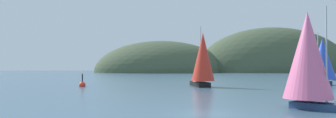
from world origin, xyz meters
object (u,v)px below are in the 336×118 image
(sailboat_scarlet_sail, at_px, (203,59))
(sailboat_blue_spinnaker, at_px, (322,61))
(channel_buoy, at_px, (82,85))
(sailboat_pink_spinnaker, at_px, (309,58))

(sailboat_scarlet_sail, bearing_deg, sailboat_blue_spinnaker, 9.82)
(sailboat_blue_spinnaker, relative_size, channel_buoy, 3.75)
(sailboat_pink_spinnaker, bearing_deg, sailboat_blue_spinnaker, 59.33)
(sailboat_pink_spinnaker, relative_size, sailboat_scarlet_sail, 0.84)
(sailboat_scarlet_sail, bearing_deg, channel_buoy, 173.13)
(channel_buoy, bearing_deg, sailboat_pink_spinnaker, -51.27)
(sailboat_pink_spinnaker, height_order, sailboat_scarlet_sail, sailboat_scarlet_sail)
(sailboat_blue_spinnaker, distance_m, sailboat_scarlet_sail, 23.40)
(sailboat_scarlet_sail, xyz_separation_m, channel_buoy, (-20.22, 2.43, -4.28))
(sailboat_scarlet_sail, bearing_deg, sailboat_pink_spinnaker, -81.58)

